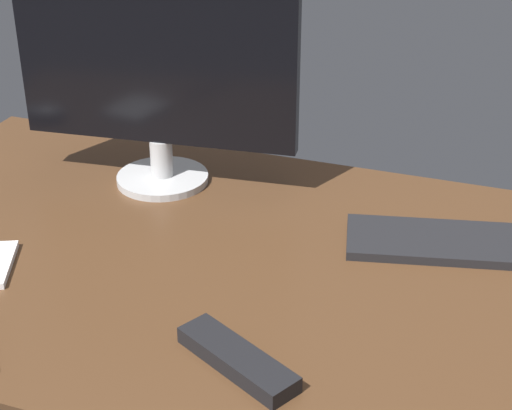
# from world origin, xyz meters

# --- Properties ---
(desk) EXTENTS (1.40, 0.84, 0.02)m
(desk) POSITION_xyz_m (0.00, 0.00, 0.01)
(desk) COLOR #4C301C
(desk) RESTS_ON ground
(monitor) EXTENTS (0.53, 0.18, 0.49)m
(monitor) POSITION_xyz_m (-0.22, 0.23, 0.28)
(monitor) COLOR #BABABA
(monitor) RESTS_ON desk
(keyboard) EXTENTS (0.48, 0.23, 0.02)m
(keyboard) POSITION_xyz_m (0.40, 0.18, 0.03)
(keyboard) COLOR black
(keyboard) RESTS_ON desk
(tv_remote) EXTENTS (0.20, 0.14, 0.02)m
(tv_remote) POSITION_xyz_m (0.12, -0.25, 0.03)
(tv_remote) COLOR black
(tv_remote) RESTS_ON desk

